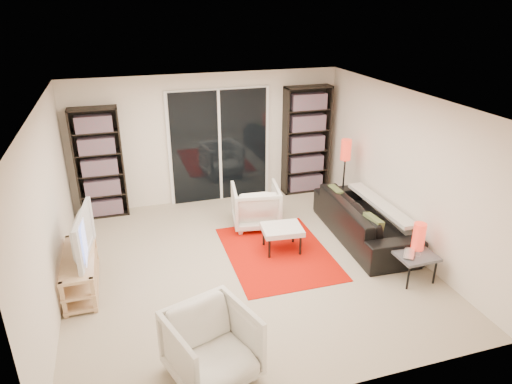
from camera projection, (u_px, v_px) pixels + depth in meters
floor at (246, 264)px, 6.71m from camera, size 5.00×5.00×0.00m
wall_back at (208, 139)px, 8.44m from camera, size 5.00×0.02×2.40m
wall_front at (322, 293)px, 4.04m from camera, size 5.00×0.02×2.40m
wall_left at (48, 212)px, 5.57m from camera, size 0.02×5.00×2.40m
wall_right at (403, 170)px, 6.92m from camera, size 0.02×5.00×2.40m
ceiling at (244, 102)px, 5.77m from camera, size 5.00×5.00×0.02m
sliding_door at (219, 146)px, 8.52m from camera, size 1.92×0.08×2.16m
bookshelf_left at (100, 164)px, 7.85m from camera, size 0.80×0.30×1.95m
bookshelf_right at (306, 141)px, 8.86m from camera, size 0.90×0.30×2.10m
tv_stand at (81, 271)px, 6.06m from camera, size 0.41×1.27×0.50m
tv at (76, 235)px, 5.86m from camera, size 0.26×1.07×0.61m
rug at (278, 253)px, 7.00m from camera, size 1.53×2.06×0.01m
sofa at (364, 219)px, 7.34m from camera, size 0.99×2.28×0.65m
armchair_back at (256, 206)px, 7.73m from camera, size 0.89×0.90×0.72m
armchair_front at (212, 346)px, 4.60m from camera, size 1.03×1.04×0.76m
ottoman at (282, 230)px, 6.95m from camera, size 0.65×0.55×0.40m
side_table at (414, 255)px, 6.24m from camera, size 0.54×0.54×0.40m
laptop at (413, 254)px, 6.17m from camera, size 0.37×0.38×0.03m
table_lamp at (419, 236)px, 6.26m from camera, size 0.17×0.17×0.39m
floor_lamp at (345, 157)px, 8.01m from camera, size 0.20×0.20×1.35m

